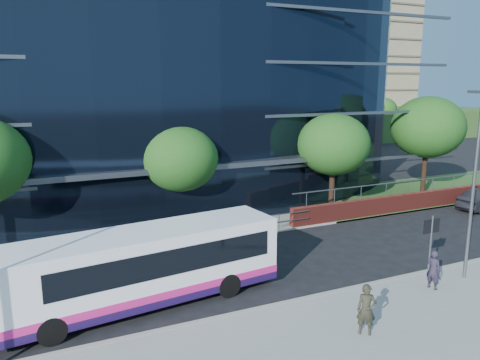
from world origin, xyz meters
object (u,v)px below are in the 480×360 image
tree_dist_e (302,111)px  streetlight_east (474,181)px  tree_far_b (180,159)px  street_sign (431,234)px  tree_dist_f (383,109)px  tree_far_c (334,145)px  city_bus (145,266)px  pedestrian (433,270)px  tree_far_d (428,127)px  pedestrian_b (366,310)px

tree_dist_e → streetlight_east: (-18.00, -42.17, -0.10)m
tree_far_b → streetlight_east: streetlight_east is taller
street_sign → tree_dist_f: 56.25m
tree_dist_e → tree_dist_f: size_ratio=1.08×
tree_far_c → tree_dist_f: size_ratio=1.08×
tree_far_b → tree_dist_f: same height
tree_far_c → tree_dist_f: bearing=45.0°
city_bus → pedestrian: bearing=-26.0°
streetlight_east → pedestrian: size_ratio=4.89×
tree_dist_e → pedestrian: size_ratio=3.98×
street_sign → tree_far_d: bearing=45.2°
tree_far_d → tree_dist_e: 31.06m
tree_far_d → tree_dist_e: (8.00, 30.00, -0.65)m
pedestrian → tree_far_c: bearing=-30.5°
tree_far_d → city_bus: (-23.03, -8.63, -3.63)m
city_bus → pedestrian: (10.92, -3.79, -0.59)m
tree_far_b → pedestrian: tree_far_b is taller
streetlight_east → pedestrian_b: 7.94m
tree_far_d → pedestrian_b: 22.39m
tree_far_d → pedestrian_b: tree_far_d is taller
tree_dist_e → city_bus: bearing=-128.8°
street_sign → city_bus: street_sign is taller
pedestrian_b → tree_far_c: bearing=93.7°
tree_dist_e → tree_far_b: bearing=-131.5°
tree_far_d → tree_dist_e: tree_far_d is taller
tree_dist_e → streetlight_east: streetlight_east is taller
tree_far_c → tree_far_d: tree_far_d is taller
tree_far_d → streetlight_east: (-10.00, -12.17, -0.75)m
pedestrian → tree_far_d: bearing=-59.6°
tree_far_b → tree_far_c: bearing=-2.9°
tree_far_d → streetlight_east: size_ratio=0.93×
tree_far_b → tree_dist_e: 40.74m
tree_dist_f → tree_far_d: bearing=-126.9°
tree_far_b → tree_far_c: 10.02m
street_sign → streetlight_east: bearing=-21.4°
tree_far_b → tree_far_d: 19.03m
street_sign → tree_dist_f: bearing=50.8°
streetlight_east → pedestrian_b: streetlight_east is taller
city_bus → pedestrian_b: (6.13, -5.46, -0.54)m
tree_far_b → city_bus: 9.45m
tree_far_d → street_sign: bearing=-134.8°
tree_far_b → street_sign: bearing=-55.9°
street_sign → streetlight_east: (1.50, -0.59, 2.29)m
tree_far_c → pedestrian: bearing=-105.2°
pedestrian → streetlight_east: bearing=-98.7°
street_sign → tree_dist_f: (35.50, 43.59, 2.06)m
tree_dist_e → tree_far_d: bearing=-104.9°
tree_dist_e → tree_dist_f: 16.13m
streetlight_east → city_bus: size_ratio=0.72×
tree_dist_f → pedestrian: size_ratio=3.69×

